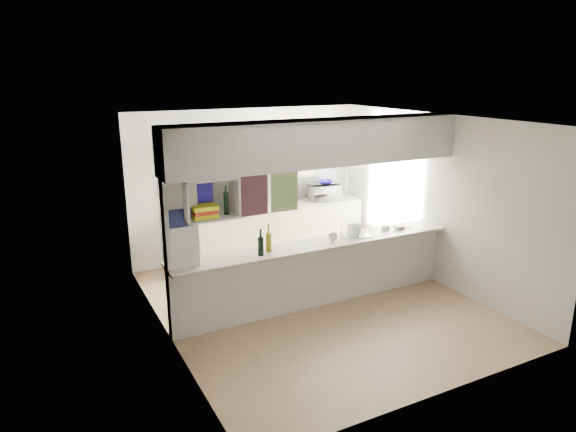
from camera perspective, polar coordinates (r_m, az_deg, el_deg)
floor at (r=7.42m, az=3.20°, el=-9.76°), size 4.80×4.80×0.00m
ceiling at (r=6.72m, az=3.54°, el=10.67°), size 4.80×4.80×0.00m
wall_back at (r=9.04m, az=-4.41°, el=3.62°), size 4.20×0.00×4.20m
wall_left at (r=6.20m, az=-13.61°, el=-2.47°), size 0.00×4.80×4.80m
wall_right at (r=8.20m, az=16.11°, el=1.78°), size 0.00×4.80×4.80m
servery_partition at (r=6.79m, az=2.15°, el=2.69°), size 4.20×0.50×2.60m
cubby_shelf at (r=6.17m, az=-8.92°, el=1.66°), size 0.65×0.35×0.50m
kitchen_run at (r=8.98m, az=-2.75°, el=0.46°), size 3.60×0.63×2.24m
microwave at (r=9.42m, az=4.11°, el=2.67°), size 0.58×0.44×0.29m
bowl at (r=9.41m, az=4.16°, el=3.79°), size 0.27×0.27×0.07m
dish_rack at (r=7.40m, az=7.59°, el=-1.63°), size 0.42×0.34×0.20m
cup at (r=7.14m, az=5.01°, el=-2.33°), size 0.16×0.16×0.10m
wine_bottles at (r=6.63m, az=-2.59°, el=-3.06°), size 0.23×0.16×0.37m
plastic_tubs at (r=7.82m, az=11.44°, el=-1.24°), size 0.48×0.21×0.06m
utensil_jar at (r=8.64m, az=-8.13°, el=0.85°), size 0.11×0.11×0.15m
knife_block at (r=8.80m, az=-5.51°, el=1.40°), size 0.11×0.10×0.20m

